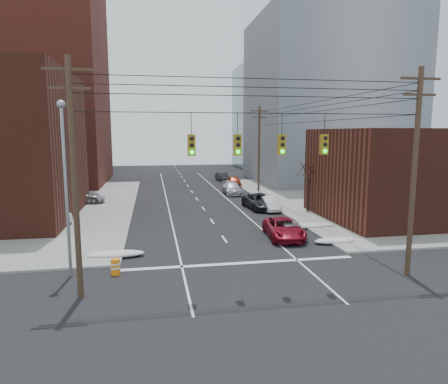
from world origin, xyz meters
name	(u,v)px	position (x,y,z in m)	size (l,w,h in m)	color
ground	(274,311)	(0.00, 0.00, 0.00)	(160.00, 160.00, 0.00)	black
sidewalk_ne	(421,196)	(27.00, 27.00, 0.07)	(40.00, 40.00, 0.15)	gray
building_brick_tall	(17,81)	(-24.00, 48.00, 15.00)	(24.00, 20.00, 30.00)	maroon
building_brick_far	(50,141)	(-26.00, 74.00, 6.00)	(22.00, 18.00, 12.00)	#512218
building_office	(326,101)	(22.00, 44.00, 12.50)	(22.00, 20.00, 25.00)	gray
building_glass	(284,117)	(24.00, 70.00, 11.00)	(20.00, 18.00, 22.00)	gray
building_storefront	(415,174)	(18.00, 16.00, 4.00)	(16.00, 12.00, 8.00)	#512218
utility_pole_left	(74,175)	(-8.50, 3.00, 5.78)	(2.20, 0.28, 11.00)	#473323
utility_pole_right	(414,169)	(8.50, 3.00, 5.78)	(2.20, 0.28, 11.00)	#473323
utility_pole_far	(259,148)	(8.50, 34.00, 5.78)	(2.20, 0.28, 11.00)	#473323
traffic_signals	(260,143)	(0.10, 2.97, 7.17)	(17.00, 0.42, 2.02)	black
street_light	(65,174)	(-9.50, 6.00, 5.54)	(0.44, 0.44, 9.32)	gray
bare_tree	(308,189)	(9.59, 20.00, 2.32)	(2.09, 2.20, 4.93)	black
snow_nw	(116,254)	(-7.40, 9.00, 0.21)	(3.50, 1.08, 0.42)	silver
snow_ne	(335,241)	(7.40, 9.50, 0.21)	(3.00, 1.08, 0.42)	silver
snow_east_far	(310,226)	(7.40, 14.00, 0.21)	(4.00, 1.08, 0.42)	silver
red_pickup	(284,228)	(4.35, 11.55, 0.72)	(2.38, 5.16, 1.43)	maroon
parked_car_a	(288,227)	(4.82, 11.90, 0.71)	(1.67, 4.15, 1.41)	#9F9FA3
parked_car_b	(270,204)	(6.40, 21.83, 0.68)	(1.44, 4.12, 1.36)	silver
parked_car_c	(260,201)	(5.66, 22.87, 0.76)	(2.53, 5.49, 1.53)	black
parked_car_d	(232,188)	(4.80, 32.94, 0.74)	(2.07, 5.09, 1.48)	silver
parked_car_e	(234,182)	(6.40, 39.50, 0.77)	(1.82, 4.53, 1.54)	maroon
parked_car_f	(222,177)	(5.98, 47.04, 0.67)	(1.42, 4.06, 1.34)	black
lot_car_a	(41,216)	(-14.08, 18.37, 0.92)	(1.64, 4.70, 1.55)	silver
lot_car_b	(82,197)	(-12.58, 28.69, 0.83)	(2.24, 4.86, 1.35)	#B9B8BE
lot_car_d	(25,202)	(-17.70, 26.61, 0.78)	(1.49, 3.71, 1.26)	silver
construction_barrel	(116,267)	(-7.15, 5.86, 0.45)	(0.63, 0.63, 0.88)	orange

